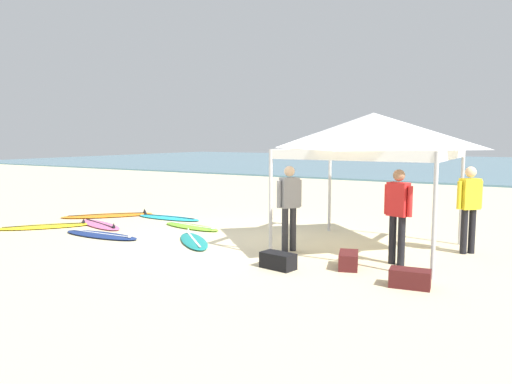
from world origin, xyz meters
TOP-DOWN VIEW (x-y plane):
  - ground_plane at (0.00, 0.00)m, footprint 80.00×80.00m
  - sea at (0.00, 33.64)m, footprint 80.00×36.00m
  - canopy_tent at (2.66, 0.40)m, footprint 3.09×3.09m
  - surfboard_orange at (-5.16, 0.72)m, footprint 2.21×2.35m
  - surfboard_pink at (-4.17, -0.45)m, footprint 2.06×1.15m
  - surfboard_lime at (-1.95, 0.51)m, footprint 1.87×0.76m
  - surfboard_navy at (-3.10, -1.38)m, footprint 2.16×0.63m
  - surfboard_cyan at (-3.38, 1.29)m, footprint 2.06×0.63m
  - surfboard_yellow at (-5.18, -1.33)m, footprint 1.91×2.15m
  - surfboard_teal at (-0.87, -0.82)m, footprint 1.73×1.66m
  - person_grey at (1.29, -0.50)m, footprint 0.39×0.47m
  - person_red at (3.41, -0.44)m, footprint 0.53×0.31m
  - person_yellow at (4.39, 1.10)m, footprint 0.42×0.41m
  - gear_bag_near_tent at (3.94, -1.70)m, footprint 0.64×0.40m
  - gear_bag_by_pole at (1.71, -1.77)m, footprint 0.65×0.42m
  - gear_bag_on_sand at (2.76, -1.12)m, footprint 0.49×0.67m

SIDE VIEW (x-z plane):
  - ground_plane at x=0.00m, z-range 0.00..0.00m
  - surfboard_orange at x=-5.16m, z-range -0.06..0.13m
  - surfboard_yellow at x=-5.18m, z-range -0.06..0.13m
  - surfboard_navy at x=-3.10m, z-range -0.06..0.13m
  - surfboard_cyan at x=-3.38m, z-range -0.06..0.13m
  - surfboard_pink at x=-4.17m, z-range -0.06..0.13m
  - surfboard_teal at x=-0.87m, z-range -0.06..0.13m
  - surfboard_lime at x=-1.95m, z-range -0.06..0.13m
  - sea at x=0.00m, z-range 0.00..0.10m
  - gear_bag_near_tent at x=3.94m, z-range 0.00..0.28m
  - gear_bag_by_pole at x=1.71m, z-range 0.00..0.28m
  - gear_bag_on_sand at x=2.76m, z-range 0.00..0.28m
  - person_grey at x=1.29m, z-range 0.13..1.84m
  - person_red at x=3.41m, z-range 0.13..1.84m
  - person_yellow at x=4.39m, z-range 0.13..1.84m
  - canopy_tent at x=2.66m, z-range 1.01..3.76m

